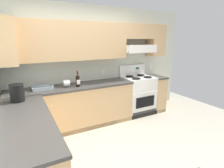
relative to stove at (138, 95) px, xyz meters
name	(u,v)px	position (x,y,z in m)	size (l,w,h in m)	color
ground_plane	(114,155)	(-1.37, -1.25, -0.48)	(7.04, 7.04, 0.00)	#B2AA99
wall_back	(97,55)	(-0.98, 0.27, 1.00)	(4.68, 0.57, 2.55)	beige
counter_back_run	(85,105)	(-1.41, -0.01, -0.03)	(3.60, 0.65, 0.91)	tan
counter_left_run	(28,153)	(-2.61, -1.26, -0.03)	(0.63, 1.91, 0.91)	tan
stove	(138,95)	(0.00, 0.00, 0.00)	(0.76, 0.62, 1.20)	white
wine_bottle	(78,80)	(-1.57, -0.09, 0.56)	(0.08, 0.08, 0.33)	black
bowl	(42,88)	(-2.23, 0.05, 0.45)	(0.37, 0.28, 0.06)	#9EADB7
bucket	(17,92)	(-2.66, -0.52, 0.57)	(0.22, 0.22, 0.27)	black
paper_towel_roll	(66,83)	(-1.77, 0.02, 0.50)	(0.12, 0.13, 0.13)	white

